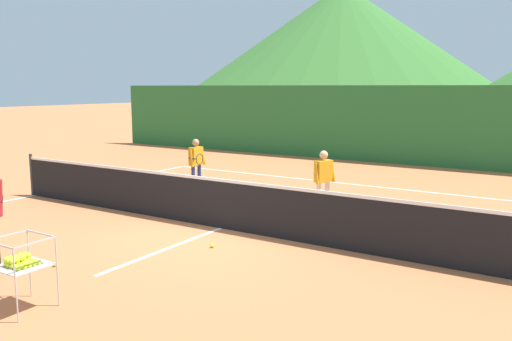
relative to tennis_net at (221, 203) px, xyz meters
name	(u,v)px	position (x,y,z in m)	size (l,w,h in m)	color
ground_plane	(221,228)	(0.00, 0.00, -0.50)	(120.00, 120.00, 0.00)	#C67042
line_baseline_far	(340,183)	(0.00, 5.72, -0.50)	(11.59, 0.08, 0.01)	white
line_sideline_west	(35,195)	(-5.80, 0.00, -0.50)	(0.08, 11.49, 0.01)	white
line_service_center	(221,228)	(0.00, 0.00, -0.50)	(0.08, 6.17, 0.01)	white
tennis_net	(221,203)	(0.00, 0.00, 0.00)	(11.80, 0.08, 1.05)	#333338
student_0	(196,160)	(-2.78, 2.73, 0.32)	(0.41, 0.64, 1.36)	navy
student_1	(323,175)	(1.08, 2.30, 0.31)	(0.39, 0.54, 1.35)	silver
ball_cart	(21,262)	(0.14, -4.31, 0.09)	(0.58, 0.58, 0.90)	#B7B7BC
tennis_ball_0	(212,246)	(0.61, -1.08, -0.47)	(0.07, 0.07, 0.07)	yellow
tennis_ball_5	(55,264)	(-0.83, -3.12, -0.47)	(0.07, 0.07, 0.07)	yellow
windscreen_fence	(393,125)	(0.00, 10.26, 0.88)	(25.50, 0.08, 2.75)	#286B33
hill_2	(342,46)	(-22.22, 57.07, 7.34)	(45.67, 45.67, 15.68)	#38702D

